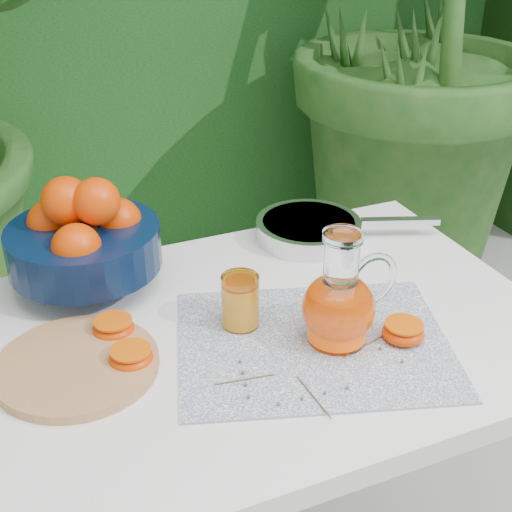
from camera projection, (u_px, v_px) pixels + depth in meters
name	position (u px, v px, depth m)	size (l,w,h in m)	color
potted_plant_right	(398.00, 11.00, 2.43)	(2.00, 2.00, 2.00)	#1F521C
white_table	(260.00, 365.00, 1.26)	(1.00, 0.70, 0.75)	white
placemat	(314.00, 343.00, 1.18)	(0.44, 0.35, 0.00)	#0E224F
cutting_board	(77.00, 365.00, 1.12)	(0.26, 0.26, 0.02)	#B0844F
fruit_bowl	(84.00, 237.00, 1.30)	(0.36, 0.36, 0.22)	black
juice_pitcher	(340.00, 304.00, 1.15)	(0.17, 0.13, 0.20)	white
juice_tumbler	(240.00, 302.00, 1.20)	(0.08, 0.08, 0.09)	white
saute_pan	(310.00, 228.00, 1.50)	(0.41, 0.29, 0.04)	silver
orange_halves	(217.00, 339.00, 1.16)	(0.52, 0.28, 0.03)	red
thyme_sprigs	(313.00, 370.00, 1.11)	(0.33, 0.20, 0.01)	brown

